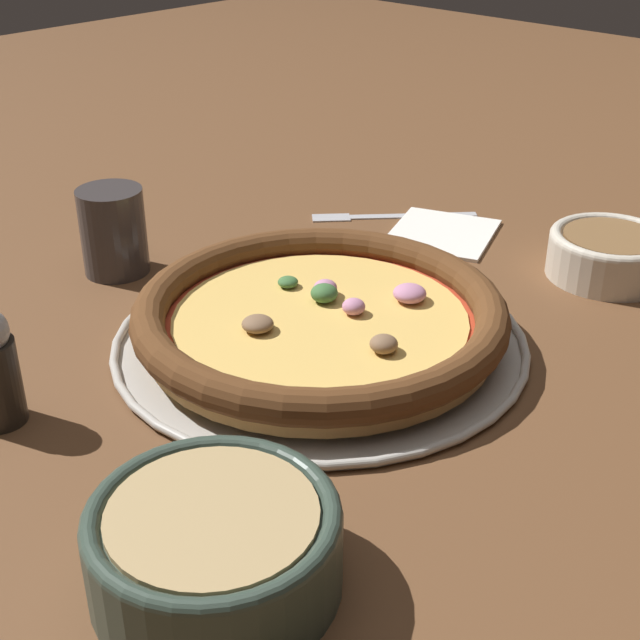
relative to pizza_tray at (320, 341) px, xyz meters
name	(u,v)px	position (x,y,z in m)	size (l,w,h in m)	color
ground_plane	(320,345)	(0.00, 0.00, 0.00)	(3.00, 3.00, 0.00)	brown
pizza_tray	(320,341)	(0.00, 0.00, 0.00)	(0.37, 0.37, 0.01)	#B7B2A8
pizza	(320,317)	(0.00, 0.00, 0.02)	(0.33, 0.33, 0.04)	tan
bowl_near	(214,543)	(0.15, -0.25, 0.03)	(0.15, 0.15, 0.06)	#334238
bowl_far	(610,252)	(0.12, 0.31, 0.02)	(0.12, 0.12, 0.05)	beige
drinking_cup	(113,231)	(-0.26, -0.03, 0.04)	(0.07, 0.07, 0.09)	#383333
napkin	(442,232)	(-0.07, 0.28, 0.00)	(0.15, 0.15, 0.01)	white
fork	(385,216)	(-0.15, 0.28, 0.00)	(0.15, 0.16, 0.00)	#B7B7BC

